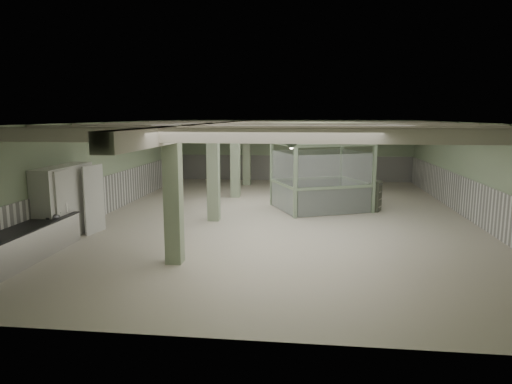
# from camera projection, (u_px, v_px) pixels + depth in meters

# --- Properties ---
(floor) EXTENTS (20.00, 20.00, 0.00)m
(floor) POSITION_uv_depth(u_px,v_px,m) (283.00, 216.00, 17.69)
(floor) COLOR beige
(floor) RESTS_ON ground
(ceiling) EXTENTS (14.00, 20.00, 0.02)m
(ceiling) POSITION_uv_depth(u_px,v_px,m) (284.00, 122.00, 17.09)
(ceiling) COLOR beige
(ceiling) RESTS_ON wall_back
(wall_back) EXTENTS (14.00, 0.02, 3.60)m
(wall_back) POSITION_uv_depth(u_px,v_px,m) (293.00, 151.00, 27.19)
(wall_back) COLOR #8FA282
(wall_back) RESTS_ON floor
(wall_front) EXTENTS (14.00, 0.02, 3.60)m
(wall_front) POSITION_uv_depth(u_px,v_px,m) (248.00, 240.00, 7.59)
(wall_front) COLOR #8FA282
(wall_front) RESTS_ON floor
(wall_left) EXTENTS (0.02, 20.00, 3.60)m
(wall_left) POSITION_uv_depth(u_px,v_px,m) (108.00, 168.00, 18.19)
(wall_left) COLOR #8FA282
(wall_left) RESTS_ON floor
(wall_right) EXTENTS (0.02, 20.00, 3.60)m
(wall_right) POSITION_uv_depth(u_px,v_px,m) (475.00, 173.00, 16.59)
(wall_right) COLOR #8FA282
(wall_right) RESTS_ON floor
(wainscot_left) EXTENTS (0.05, 19.90, 1.50)m
(wainscot_left) POSITION_uv_depth(u_px,v_px,m) (110.00, 194.00, 18.36)
(wainscot_left) COLOR white
(wainscot_left) RESTS_ON floor
(wainscot_right) EXTENTS (0.05, 19.90, 1.50)m
(wainscot_right) POSITION_uv_depth(u_px,v_px,m) (472.00, 201.00, 16.76)
(wainscot_right) COLOR white
(wainscot_right) RESTS_ON floor
(wainscot_back) EXTENTS (13.90, 0.05, 1.50)m
(wainscot_back) POSITION_uv_depth(u_px,v_px,m) (293.00, 168.00, 27.33)
(wainscot_back) COLOR white
(wainscot_back) RESTS_ON floor
(girder) EXTENTS (0.45, 19.90, 0.40)m
(girder) POSITION_uv_depth(u_px,v_px,m) (218.00, 128.00, 17.42)
(girder) COLOR silver
(girder) RESTS_ON ceiling
(beam_a) EXTENTS (13.90, 0.35, 0.32)m
(beam_a) POSITION_uv_depth(u_px,v_px,m) (264.00, 136.00, 9.77)
(beam_a) COLOR silver
(beam_a) RESTS_ON ceiling
(beam_b) EXTENTS (13.90, 0.35, 0.32)m
(beam_b) POSITION_uv_depth(u_px,v_px,m) (273.00, 132.00, 12.22)
(beam_b) COLOR silver
(beam_b) RESTS_ON ceiling
(beam_c) EXTENTS (13.90, 0.35, 0.32)m
(beam_c) POSITION_uv_depth(u_px,v_px,m) (279.00, 129.00, 14.67)
(beam_c) COLOR silver
(beam_c) RESTS_ON ceiling
(beam_d) EXTENTS (13.90, 0.35, 0.32)m
(beam_d) POSITION_uv_depth(u_px,v_px,m) (284.00, 127.00, 17.12)
(beam_d) COLOR silver
(beam_d) RESTS_ON ceiling
(beam_e) EXTENTS (13.90, 0.35, 0.32)m
(beam_e) POSITION_uv_depth(u_px,v_px,m) (287.00, 126.00, 19.57)
(beam_e) COLOR silver
(beam_e) RESTS_ON ceiling
(beam_f) EXTENTS (13.90, 0.35, 0.32)m
(beam_f) POSITION_uv_depth(u_px,v_px,m) (289.00, 125.00, 22.02)
(beam_f) COLOR silver
(beam_f) RESTS_ON ceiling
(beam_g) EXTENTS (13.90, 0.35, 0.32)m
(beam_g) POSITION_uv_depth(u_px,v_px,m) (291.00, 124.00, 24.47)
(beam_g) COLOR silver
(beam_g) RESTS_ON ceiling
(column_a) EXTENTS (0.42, 0.42, 3.60)m
(column_a) POSITION_uv_depth(u_px,v_px,m) (173.00, 196.00, 11.80)
(column_a) COLOR #94A786
(column_a) RESTS_ON floor
(column_b) EXTENTS (0.42, 0.42, 3.60)m
(column_b) POSITION_uv_depth(u_px,v_px,m) (213.00, 172.00, 16.70)
(column_b) COLOR #94A786
(column_b) RESTS_ON floor
(column_c) EXTENTS (0.42, 0.42, 3.60)m
(column_c) POSITION_uv_depth(u_px,v_px,m) (235.00, 160.00, 21.59)
(column_c) COLOR #94A786
(column_c) RESTS_ON floor
(column_d) EXTENTS (0.42, 0.42, 3.60)m
(column_d) POSITION_uv_depth(u_px,v_px,m) (247.00, 153.00, 25.51)
(column_d) COLOR #94A786
(column_d) RESTS_ON floor
(pendant_front) EXTENTS (0.44, 0.44, 0.22)m
(pendant_front) POSITION_uv_depth(u_px,v_px,m) (291.00, 146.00, 12.23)
(pendant_front) COLOR #283629
(pendant_front) RESTS_ON ceiling
(pendant_mid) EXTENTS (0.44, 0.44, 0.22)m
(pendant_mid) POSITION_uv_depth(u_px,v_px,m) (297.00, 137.00, 17.62)
(pendant_mid) COLOR #283629
(pendant_mid) RESTS_ON ceiling
(pendant_back) EXTENTS (0.44, 0.44, 0.22)m
(pendant_back) POSITION_uv_depth(u_px,v_px,m) (300.00, 132.00, 22.51)
(pendant_back) COLOR #283629
(pendant_back) RESTS_ON ceiling
(prep_counter) EXTENTS (0.91, 5.21, 0.91)m
(prep_counter) POSITION_uv_depth(u_px,v_px,m) (14.00, 249.00, 11.74)
(prep_counter) COLOR silver
(prep_counter) RESTS_ON floor
(pitcher_near) EXTENTS (0.28, 0.30, 0.31)m
(pitcher_near) POSITION_uv_depth(u_px,v_px,m) (57.00, 212.00, 13.40)
(pitcher_near) COLOR silver
(pitcher_near) RESTS_ON prep_counter
(veg_colander) EXTENTS (0.53, 0.53, 0.20)m
(veg_colander) POSITION_uv_depth(u_px,v_px,m) (52.00, 215.00, 13.26)
(veg_colander) COLOR #45464B
(veg_colander) RESTS_ON prep_counter
(orange_bowl) EXTENTS (0.31, 0.31, 0.10)m
(orange_bowl) POSITION_uv_depth(u_px,v_px,m) (51.00, 217.00, 13.22)
(orange_bowl) COLOR #B2B2B7
(orange_bowl) RESTS_ON prep_counter
(walkin_cooler) EXTENTS (0.93, 2.64, 2.42)m
(walkin_cooler) POSITION_uv_depth(u_px,v_px,m) (65.00, 201.00, 14.33)
(walkin_cooler) COLOR silver
(walkin_cooler) RESTS_ON floor
(guard_booth) EXTENTS (4.49, 4.20, 2.90)m
(guard_booth) POSITION_uv_depth(u_px,v_px,m) (321.00, 163.00, 18.80)
(guard_booth) COLOR #8AA181
(guard_booth) RESTS_ON floor
(filing_cabinet) EXTENTS (0.60, 0.68, 1.24)m
(filing_cabinet) POSITION_uv_depth(u_px,v_px,m) (375.00, 196.00, 18.53)
(filing_cabinet) COLOR #4C5143
(filing_cabinet) RESTS_ON floor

